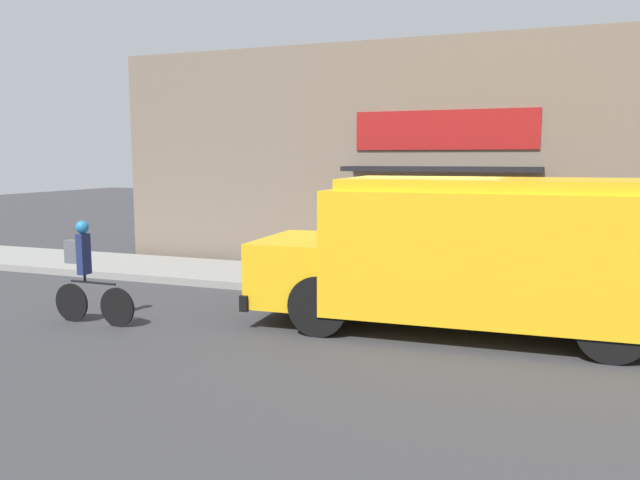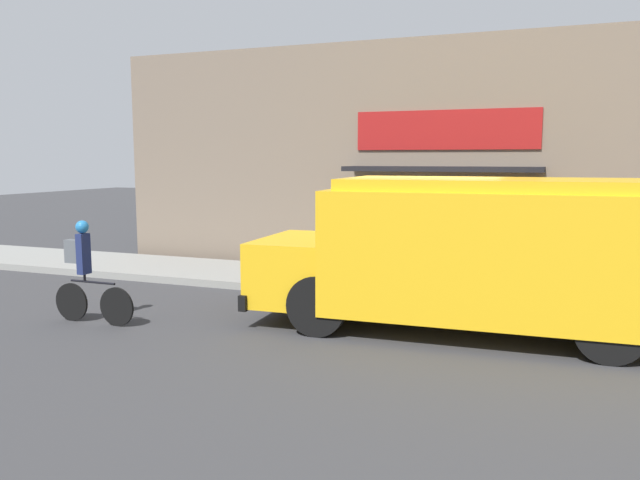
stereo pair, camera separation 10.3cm
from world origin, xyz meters
The scene contains 5 objects.
ground_plane centered at (0.00, 0.00, 0.00)m, with size 70.00×70.00×0.00m, color #38383A.
sidewalk centered at (0.00, 1.18, 0.08)m, with size 28.00×2.36×0.15m.
storefront centered at (0.00, 2.72, 2.55)m, with size 16.10×1.05×5.09m.
school_bus centered at (1.11, -1.37, 1.20)m, with size 6.37×2.71×2.28m.
cyclist centered at (-4.69, -3.01, 0.79)m, with size 1.49×0.20×1.61m.
Camera 2 is at (2.15, -10.62, 2.56)m, focal length 35.00 mm.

